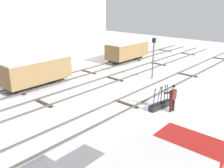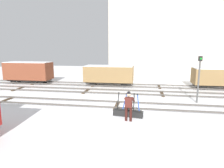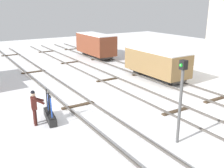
{
  "view_description": "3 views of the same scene",
  "coord_description": "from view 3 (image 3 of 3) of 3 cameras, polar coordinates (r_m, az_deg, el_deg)",
  "views": [
    {
      "loc": [
        -11.39,
        -8.91,
        6.33
      ],
      "look_at": [
        -0.26,
        1.02,
        1.24
      ],
      "focal_mm": 38.84,
      "sensor_mm": 36.0,
      "label": 1
    },
    {
      "loc": [
        1.76,
        -12.95,
        4.01
      ],
      "look_at": [
        -0.36,
        0.1,
        1.56
      ],
      "focal_mm": 30.74,
      "sensor_mm": 36.0,
      "label": 2
    },
    {
      "loc": [
        12.51,
        -5.59,
        5.53
      ],
      "look_at": [
        0.11,
        2.2,
        0.97
      ],
      "focal_mm": 41.55,
      "sensor_mm": 36.0,
      "label": 3
    }
  ],
  "objects": [
    {
      "name": "ground_plane",
      "position": [
        14.77,
        -7.5,
        -4.83
      ],
      "size": [
        60.0,
        60.0,
        0.0
      ],
      "primitive_type": "plane",
      "color": "white"
    },
    {
      "name": "track_main_line",
      "position": [
        14.73,
        -7.52,
        -4.44
      ],
      "size": [
        44.0,
        1.94,
        0.18
      ],
      "color": "#4C4742",
      "rests_on": "ground_plane"
    },
    {
      "name": "track_siding_near",
      "position": [
        16.74,
        5.4,
        -1.68
      ],
      "size": [
        44.0,
        1.94,
        0.18
      ],
      "color": "#4C4742",
      "rests_on": "ground_plane"
    },
    {
      "name": "track_siding_far",
      "position": [
        18.83,
        13.33,
        0.08
      ],
      "size": [
        44.0,
        1.94,
        0.18
      ],
      "color": "#4C4742",
      "rests_on": "ground_plane"
    },
    {
      "name": "switch_lever_frame",
      "position": [
        13.21,
        -13.51,
        -6.74
      ],
      "size": [
        1.83,
        0.64,
        1.45
      ],
      "rotation": [
        0.0,
        0.0,
        -0.16
      ],
      "color": "black",
      "rests_on": "ground_plane"
    },
    {
      "name": "rail_worker",
      "position": [
        12.69,
        -16.69,
        -4.57
      ],
      "size": [
        0.6,
        0.69,
        1.71
      ],
      "rotation": [
        0.0,
        0.0,
        -0.16
      ],
      "color": "#351511",
      "rests_on": "ground_plane"
    },
    {
      "name": "signal_post",
      "position": [
        10.51,
        14.94,
        -2.0
      ],
      "size": [
        0.24,
        0.32,
        3.49
      ],
      "color": "#4C4C4C",
      "rests_on": "ground_plane"
    },
    {
      "name": "freight_car_far_end",
      "position": [
        19.83,
        9.75,
        4.69
      ],
      "size": [
        5.25,
        2.15,
        2.21
      ],
      "rotation": [
        0.0,
        0.0,
        0.01
      ],
      "color": "#2D2B28",
      "rests_on": "ground_plane"
    },
    {
      "name": "freight_car_mid_siding",
      "position": [
        27.5,
        -3.62,
        8.7
      ],
      "size": [
        5.27,
        2.03,
        2.5
      ],
      "rotation": [
        0.0,
        0.0,
        0.0
      ],
      "color": "#2D2B28",
      "rests_on": "ground_plane"
    }
  ]
}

